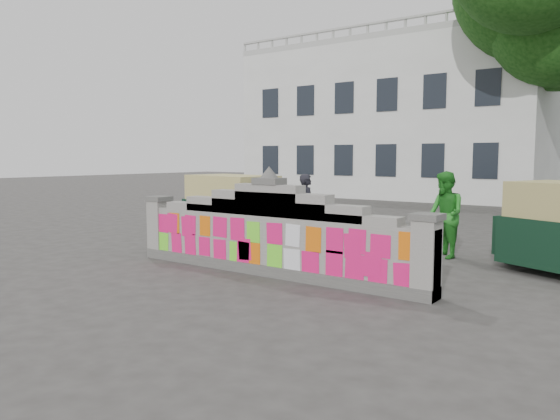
{
  "coord_description": "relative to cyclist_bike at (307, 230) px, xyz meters",
  "views": [
    {
      "loc": [
        6.1,
        -7.9,
        2.19
      ],
      "look_at": [
        -0.49,
        1.0,
        1.1
      ],
      "focal_mm": 35.0,
      "sensor_mm": 36.0,
      "label": 1
    }
  ],
  "objects": [
    {
      "name": "ground",
      "position": [
        0.97,
        -2.71,
        -0.45
      ],
      "size": [
        100.0,
        100.0,
        0.0
      ],
      "primitive_type": "plane",
      "color": "#383533",
      "rests_on": "ground"
    },
    {
      "name": "parapet_wall",
      "position": [
        0.97,
        -2.72,
        0.3
      ],
      "size": [
        6.48,
        0.44,
        2.01
      ],
      "color": "#4C4C49",
      "rests_on": "ground"
    },
    {
      "name": "building",
      "position": [
        -6.03,
        19.27,
        3.56
      ],
      "size": [
        16.0,
        10.0,
        8.9
      ],
      "color": "silver",
      "rests_on": "ground"
    },
    {
      "name": "cyclist_bike",
      "position": [
        0.0,
        0.0,
        0.0
      ],
      "size": [
        1.82,
        1.05,
        0.9
      ],
      "primitive_type": "imported",
      "rotation": [
        0.0,
        0.0,
        1.85
      ],
      "color": "black",
      "rests_on": "ground"
    },
    {
      "name": "cyclist_rider",
      "position": [
        0.0,
        0.0,
        0.31
      ],
      "size": [
        0.51,
        0.64,
        1.53
      ],
      "primitive_type": "imported",
      "rotation": [
        0.0,
        0.0,
        1.85
      ],
      "color": "black",
      "rests_on": "ground"
    },
    {
      "name": "pedestrian",
      "position": [
        2.97,
        0.9,
        0.49
      ],
      "size": [
        1.15,
        1.15,
        1.88
      ],
      "primitive_type": "imported",
      "rotation": [
        0.0,
        0.0,
        -0.79
      ],
      "color": "#278C26",
      "rests_on": "ground"
    },
    {
      "name": "rickshaw_left",
      "position": [
        -2.42,
        0.16,
        0.43
      ],
      "size": [
        3.16,
        1.87,
        1.7
      ],
      "rotation": [
        0.0,
        0.0,
        -0.18
      ],
      "color": "black",
      "rests_on": "ground"
    }
  ]
}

